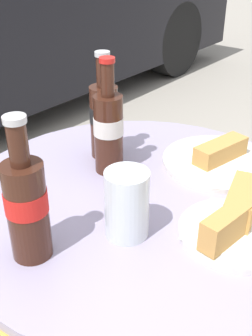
% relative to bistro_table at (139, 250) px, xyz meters
% --- Properties ---
extents(bistro_table, '(0.78, 0.78, 0.72)m').
position_rel_bistro_table_xyz_m(bistro_table, '(0.00, 0.00, 0.00)').
color(bistro_table, gold).
rests_on(bistro_table, ground_plane).
extents(cola_bottle_left, '(0.07, 0.07, 0.25)m').
position_rel_bistro_table_xyz_m(cola_bottle_left, '(0.09, 0.17, 0.25)').
color(cola_bottle_left, '#3D1E14').
rests_on(cola_bottle_left, bistro_table).
extents(cola_bottle_right, '(0.07, 0.07, 0.25)m').
position_rel_bistro_table_xyz_m(cola_bottle_right, '(-0.26, 0.03, 0.25)').
color(cola_bottle_right, '#3D1E14').
rests_on(cola_bottle_right, bistro_table).
extents(cola_bottle_center, '(0.07, 0.07, 0.26)m').
position_rel_bistro_table_xyz_m(cola_bottle_center, '(0.04, 0.12, 0.25)').
color(cola_bottle_center, '#3D1E14').
rests_on(cola_bottle_center, bistro_table).
extents(drinking_glass, '(0.08, 0.08, 0.13)m').
position_rel_bistro_table_xyz_m(drinking_glass, '(-0.11, -0.06, 0.21)').
color(drinking_glass, '#C68923').
rests_on(drinking_glass, bistro_table).
extents(lunch_plate_near, '(0.22, 0.20, 0.07)m').
position_rel_bistro_table_xyz_m(lunch_plate_near, '(0.01, -0.20, 0.17)').
color(lunch_plate_near, silver).
rests_on(lunch_plate_near, bistro_table).
extents(lunch_plate_far, '(0.26, 0.26, 0.06)m').
position_rel_bistro_table_xyz_m(lunch_plate_far, '(0.22, -0.06, 0.16)').
color(lunch_plate_far, silver).
rests_on(lunch_plate_far, bistro_table).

